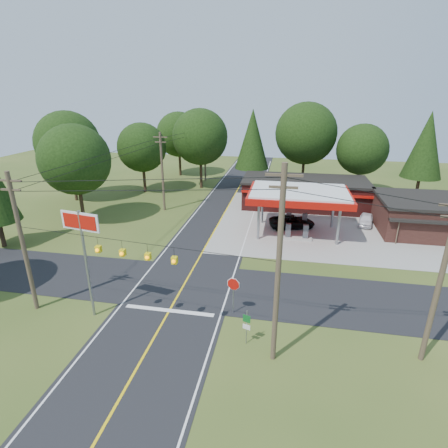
% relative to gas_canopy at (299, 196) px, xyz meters
% --- Properties ---
extents(ground, '(120.00, 120.00, 0.00)m').
position_rel_gas_canopy_xyz_m(ground, '(-9.00, -13.00, -4.27)').
color(ground, '#354A1A').
rests_on(ground, ground).
extents(main_highway, '(8.00, 120.00, 0.02)m').
position_rel_gas_canopy_xyz_m(main_highway, '(-9.00, -13.00, -4.26)').
color(main_highway, black).
rests_on(main_highway, ground).
extents(cross_road, '(70.00, 7.00, 0.02)m').
position_rel_gas_canopy_xyz_m(cross_road, '(-9.00, -13.00, -4.25)').
color(cross_road, black).
rests_on(cross_road, ground).
extents(lane_center_yellow, '(0.15, 110.00, 0.00)m').
position_rel_gas_canopy_xyz_m(lane_center_yellow, '(-9.00, -13.00, -4.24)').
color(lane_center_yellow, yellow).
rests_on(lane_center_yellow, main_highway).
extents(gas_canopy, '(10.60, 7.40, 4.88)m').
position_rel_gas_canopy_xyz_m(gas_canopy, '(0.00, 0.00, 0.00)').
color(gas_canopy, gray).
rests_on(gas_canopy, ground).
extents(convenience_store, '(16.40, 7.55, 3.80)m').
position_rel_gas_canopy_xyz_m(convenience_store, '(1.00, 9.98, -2.35)').
color(convenience_store, '#541A18').
rests_on(convenience_store, ground).
extents(utility_pole_near_right, '(1.80, 0.30, 11.50)m').
position_rel_gas_canopy_xyz_m(utility_pole_near_right, '(-1.50, -20.00, 1.69)').
color(utility_pole_near_right, '#473828').
rests_on(utility_pole_near_right, ground).
extents(utility_pole_near_left, '(1.80, 0.30, 10.00)m').
position_rel_gas_canopy_xyz_m(utility_pole_near_left, '(-18.50, -18.00, 0.93)').
color(utility_pole_near_left, '#473828').
rests_on(utility_pole_near_left, ground).
extents(utility_pole_far_left, '(1.80, 0.30, 10.00)m').
position_rel_gas_canopy_xyz_m(utility_pole_far_left, '(-17.00, 5.00, 0.93)').
color(utility_pole_far_left, '#473828').
rests_on(utility_pole_far_left, ground).
extents(utility_pole_right_b, '(1.80, 0.30, 10.00)m').
position_rel_gas_canopy_xyz_m(utility_pole_right_b, '(7.00, -18.50, 0.93)').
color(utility_pole_right_b, '#473828').
rests_on(utility_pole_right_b, ground).
extents(utility_pole_north, '(0.30, 0.30, 9.50)m').
position_rel_gas_canopy_xyz_m(utility_pole_north, '(-15.50, 22.00, 0.48)').
color(utility_pole_north, '#473828').
rests_on(utility_pole_north, ground).
extents(overhead_beacons, '(17.04, 2.04, 1.03)m').
position_rel_gas_canopy_xyz_m(overhead_beacons, '(-10.00, -19.00, 1.95)').
color(overhead_beacons, black).
rests_on(overhead_beacons, ground).
extents(treeline_backdrop, '(70.27, 51.59, 13.30)m').
position_rel_gas_canopy_xyz_m(treeline_backdrop, '(-8.18, 11.01, 3.22)').
color(treeline_backdrop, '#332316').
rests_on(treeline_backdrop, ground).
extents(suv_car, '(6.29, 6.29, 1.42)m').
position_rel_gas_canopy_xyz_m(suv_car, '(-0.50, 1.50, -3.56)').
color(suv_car, black).
rests_on(suv_car, ground).
extents(sedan_car, '(4.48, 4.48, 1.26)m').
position_rel_gas_canopy_xyz_m(sedan_car, '(8.00, 4.00, -3.63)').
color(sedan_car, white).
rests_on(sedan_car, ground).
extents(big_stop_sign, '(2.82, 0.59, 7.68)m').
position_rel_gas_canopy_xyz_m(big_stop_sign, '(-14.00, -18.01, 1.53)').
color(big_stop_sign, gray).
rests_on(big_stop_sign, ground).
extents(octagonal_stop_sign, '(0.94, 0.27, 2.80)m').
position_rel_gas_canopy_xyz_m(octagonal_stop_sign, '(-4.50, -16.01, -2.16)').
color(octagonal_stop_sign, gray).
rests_on(octagonal_stop_sign, ground).
extents(route_sign_post, '(0.47, 0.18, 2.38)m').
position_rel_gas_canopy_xyz_m(route_sign_post, '(-3.20, -19.02, -2.84)').
color(route_sign_post, gray).
rests_on(route_sign_post, ground).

